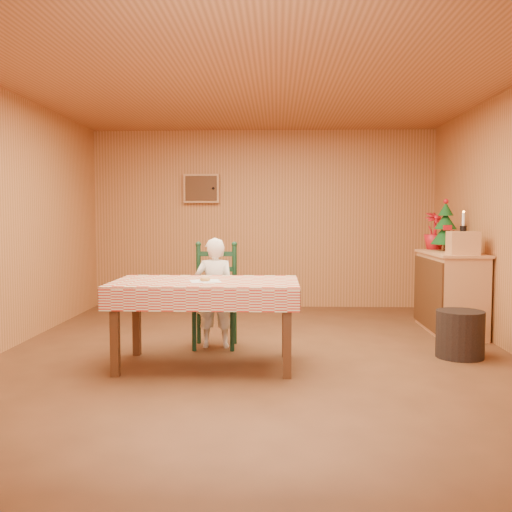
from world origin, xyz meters
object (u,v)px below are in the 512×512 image
at_px(dining_table, 206,290).
at_px(christmas_tree, 445,227).
at_px(storage_bin, 460,334).
at_px(crate, 463,243).
at_px(ladder_chair, 215,298).
at_px(seated_child, 215,293).
at_px(shelf_unit, 450,292).

xyz_separation_m(dining_table, christmas_tree, (2.65, 1.85, 0.52)).
bearing_deg(storage_bin, crate, 71.78).
height_order(ladder_chair, storage_bin, ladder_chair).
distance_m(dining_table, crate, 2.93).
bearing_deg(crate, dining_table, -155.52).
height_order(dining_table, christmas_tree, christmas_tree).
bearing_deg(storage_bin, christmas_tree, 79.63).
distance_m(ladder_chair, storage_bin, 2.43).
bearing_deg(dining_table, seated_child, 90.00).
distance_m(seated_child, christmas_tree, 2.95).
bearing_deg(storage_bin, dining_table, -170.65).
height_order(shelf_unit, storage_bin, shelf_unit).
distance_m(shelf_unit, christmas_tree, 0.79).
relative_size(seated_child, christmas_tree, 1.81).
bearing_deg(shelf_unit, seated_child, -161.65).
relative_size(ladder_chair, shelf_unit, 0.87).
height_order(ladder_chair, shelf_unit, ladder_chair).
height_order(dining_table, shelf_unit, shelf_unit).
bearing_deg(ladder_chair, seated_child, -90.00).
relative_size(dining_table, storage_bin, 3.70).
bearing_deg(dining_table, storage_bin, 9.35).
distance_m(dining_table, shelf_unit, 3.09).
height_order(ladder_chair, christmas_tree, christmas_tree).
distance_m(ladder_chair, seated_child, 0.08).
xyz_separation_m(ladder_chair, christmas_tree, (2.65, 1.07, 0.71)).
relative_size(shelf_unit, crate, 4.13).
xyz_separation_m(seated_child, crate, (2.65, 0.47, 0.49)).
xyz_separation_m(ladder_chair, storage_bin, (2.38, -0.40, -0.28)).
xyz_separation_m(shelf_unit, crate, (0.01, -0.40, 0.59)).
relative_size(seated_child, crate, 3.75).
bearing_deg(crate, storage_bin, -108.22).
bearing_deg(shelf_unit, storage_bin, -102.05).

